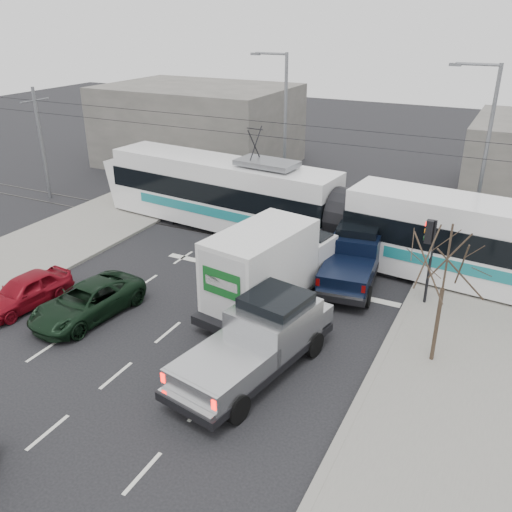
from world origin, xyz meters
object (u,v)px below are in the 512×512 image
at_px(street_lamp_near, 483,148).
at_px(green_car, 87,301).
at_px(navy_pickup, 354,256).
at_px(box_truck, 269,268).
at_px(tram, 343,217).
at_px(bare_tree, 447,264).
at_px(silver_pickup, 261,337).
at_px(traffic_signal, 429,244).
at_px(street_lamp_far, 282,121).
at_px(red_car, 25,291).

bearing_deg(street_lamp_near, green_car, -130.99).
bearing_deg(navy_pickup, box_truck, -129.14).
relative_size(tram, box_truck, 3.84).
distance_m(bare_tree, silver_pickup, 6.47).
bearing_deg(street_lamp_near, navy_pickup, -121.57).
height_order(tram, silver_pickup, tram).
bearing_deg(navy_pickup, traffic_signal, -21.93).
relative_size(street_lamp_far, green_car, 1.87).
relative_size(bare_tree, tram, 0.18).
bearing_deg(navy_pickup, silver_pickup, -102.84).
relative_size(silver_pickup, navy_pickup, 1.18).
height_order(traffic_signal, street_lamp_far, street_lamp_far).
height_order(bare_tree, navy_pickup, bare_tree).
bearing_deg(street_lamp_far, box_truck, -67.90).
height_order(tram, red_car, tram).
bearing_deg(green_car, street_lamp_near, 54.99).
height_order(bare_tree, box_truck, bare_tree).
distance_m(street_lamp_near, green_car, 19.61).
xyz_separation_m(street_lamp_far, green_car, (-1.03, -16.41, -4.44)).
distance_m(traffic_signal, green_car, 13.73).
relative_size(street_lamp_far, box_truck, 1.22).
bearing_deg(traffic_signal, silver_pickup, -120.35).
height_order(street_lamp_near, tram, street_lamp_near).
xyz_separation_m(street_lamp_near, red_car, (-15.41, -14.89, -4.44)).
bearing_deg(box_truck, bare_tree, 0.21).
distance_m(street_lamp_far, box_truck, 13.81).
xyz_separation_m(bare_tree, silver_pickup, (-5.17, -2.91, -2.58)).
relative_size(street_lamp_near, tram, 0.32).
bearing_deg(box_truck, street_lamp_far, 121.46).
height_order(silver_pickup, red_car, silver_pickup).
distance_m(box_truck, green_car, 7.35).
bearing_deg(red_car, bare_tree, 17.73).
bearing_deg(red_car, navy_pickup, 41.63).
xyz_separation_m(silver_pickup, navy_pickup, (0.81, 7.77, -0.02)).
distance_m(navy_pickup, green_car, 11.50).
distance_m(street_lamp_far, red_car, 17.89).
bearing_deg(bare_tree, navy_pickup, 131.87).
bearing_deg(green_car, bare_tree, 18.80).
bearing_deg(red_car, street_lamp_near, 49.58).
xyz_separation_m(box_truck, red_car, (-8.95, -4.47, -1.07)).
bearing_deg(traffic_signal, green_car, -149.40).
distance_m(traffic_signal, box_truck, 6.40).
height_order(street_lamp_far, box_truck, street_lamp_far).
relative_size(street_lamp_near, silver_pickup, 1.29).
distance_m(street_lamp_near, red_car, 21.88).
height_order(traffic_signal, box_truck, traffic_signal).
distance_m(bare_tree, street_lamp_far, 17.97).
relative_size(traffic_signal, street_lamp_far, 0.40).
xyz_separation_m(tram, silver_pickup, (0.58, -10.23, -0.83)).
relative_size(street_lamp_far, red_car, 2.27).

